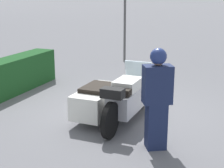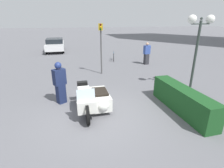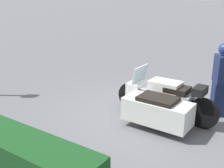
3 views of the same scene
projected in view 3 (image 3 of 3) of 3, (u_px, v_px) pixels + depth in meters
ground_plane at (139, 118)px, 6.70m from camera, size 160.00×160.00×0.00m
police_motorcycle at (157, 103)px, 6.33m from camera, size 2.53×1.29×1.17m
officer_rider at (221, 78)px, 6.57m from camera, size 0.49×0.56×1.77m
hedge_bush_curbside at (10, 159)px, 4.24m from camera, size 3.27×0.64×0.93m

